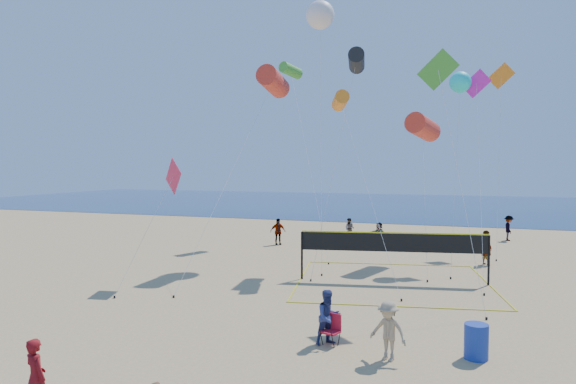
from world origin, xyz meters
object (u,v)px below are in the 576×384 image
(camp_chair, at_px, (332,328))
(volleyball_net, at_px, (393,248))
(trash_barrel, at_px, (476,341))
(woman, at_px, (36,378))

(camp_chair, xyz_separation_m, volleyball_net, (0.60, 9.18, 1.09))
(camp_chair, xyz_separation_m, trash_barrel, (4.17, 0.23, -0.03))
(woman, height_order, camp_chair, woman)
(camp_chair, relative_size, volleyball_net, 0.10)
(camp_chair, distance_m, trash_barrel, 4.18)
(trash_barrel, xyz_separation_m, volleyball_net, (-3.57, 8.95, 1.11))
(camp_chair, bearing_deg, woman, -109.87)
(camp_chair, relative_size, trash_barrel, 1.04)
(camp_chair, distance_m, volleyball_net, 9.26)
(volleyball_net, bearing_deg, trash_barrel, -78.95)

